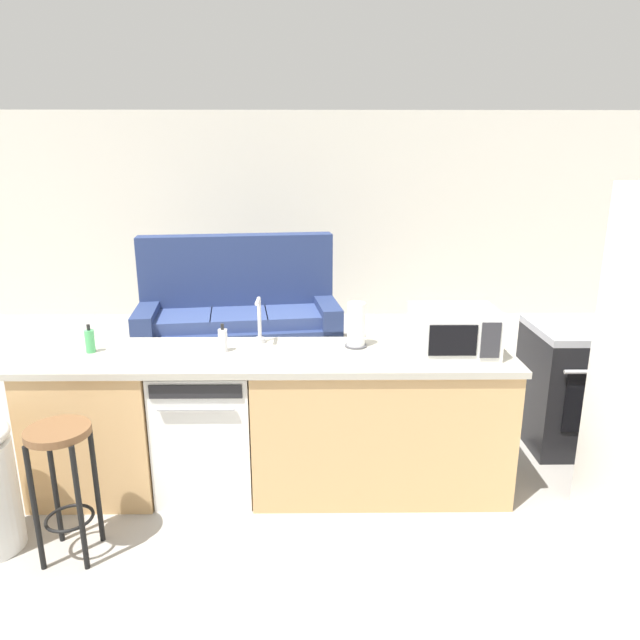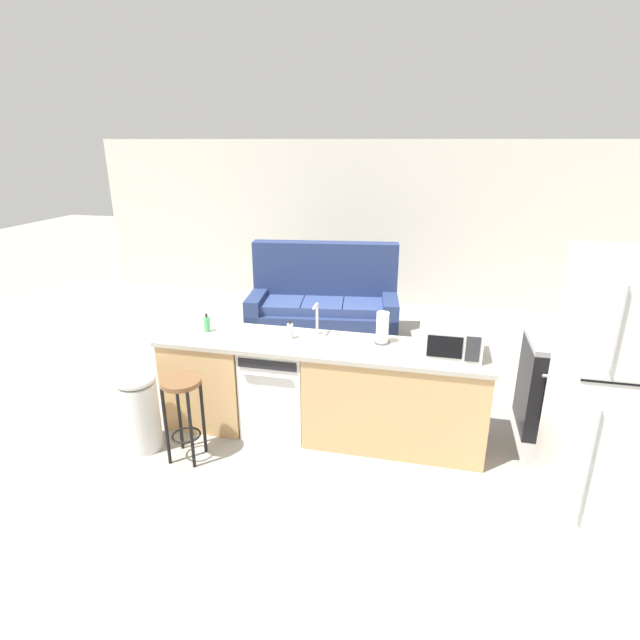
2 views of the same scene
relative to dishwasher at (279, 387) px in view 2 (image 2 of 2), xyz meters
name	(u,v)px [view 2 (image 2 of 2)]	position (x,y,z in m)	size (l,w,h in m)	color
ground_plane	(305,429)	(0.25, 0.00, -0.42)	(24.00, 24.00, 0.00)	gray
wall_back	(388,224)	(0.55, 4.20, 0.88)	(10.00, 0.06, 2.60)	silver
kitchen_counter	(330,393)	(0.49, 0.00, 0.00)	(2.94, 0.66, 0.90)	tan
dishwasher	(279,387)	(0.00, 0.00, 0.00)	(0.58, 0.61, 0.84)	white
stove_range	(567,387)	(2.60, 0.55, 0.03)	(0.76, 0.68, 0.90)	black
refrigerator	(616,393)	(2.60, -0.55, 0.54)	(0.72, 0.73, 1.93)	white
microwave	(450,339)	(1.50, 0.00, 0.62)	(0.50, 0.37, 0.28)	white
sink_faucet	(317,321)	(0.32, 0.20, 0.61)	(0.07, 0.18, 0.30)	silver
paper_towel_roll	(382,328)	(0.93, 0.13, 0.62)	(0.14, 0.14, 0.28)	#4C4C51
soap_bottle	(290,331)	(0.11, 0.04, 0.55)	(0.06, 0.06, 0.18)	silver
dish_soap_bottle	(207,324)	(-0.69, 0.04, 0.55)	(0.06, 0.06, 0.18)	#4CB266
kettle	(602,339)	(2.77, 0.42, 0.56)	(0.21, 0.17, 0.19)	red
bar_stool	(183,402)	(-0.62, -0.65, 0.11)	(0.32, 0.32, 0.74)	brown
trash_bin	(139,409)	(-1.09, -0.60, -0.04)	(0.35, 0.35, 0.74)	white
couch	(324,308)	(-0.12, 2.44, -0.03)	(2.10, 1.16, 1.27)	navy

